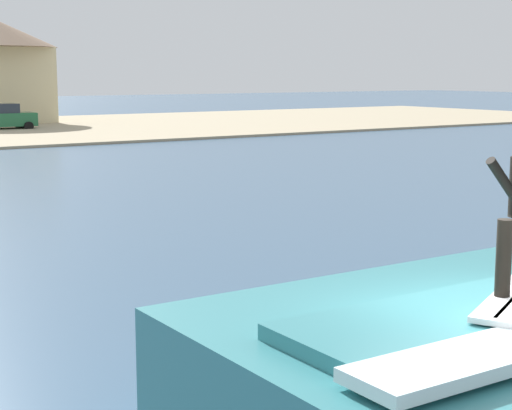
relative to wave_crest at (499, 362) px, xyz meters
The scene contains 2 objects.
wave_crest is the anchor object (origin of this frame).
car_far_shore 51.70m from the wave_crest, 79.25° to the left, with size 3.94×2.16×1.86m.
Camera 1 is at (-6.65, -5.53, 3.94)m, focal length 58.17 mm.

